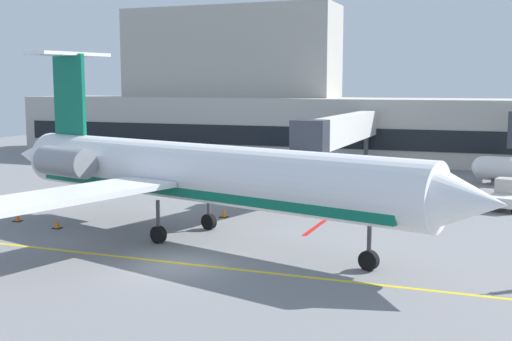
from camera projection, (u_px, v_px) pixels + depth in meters
The scene contains 10 objects.
ground at pixel (175, 267), 29.71m from camera, with size 120.00×120.00×0.11m.
terminal_building at pixel (279, 105), 75.22m from camera, with size 68.53×11.35×17.34m.
jet_bridge_east at pixel (341, 131), 54.79m from camera, with size 2.40×22.37×5.72m.
regional_jet at pixel (193, 172), 34.72m from camera, with size 31.53×25.13×10.14m.
baggage_tug at pixel (177, 166), 58.84m from camera, with size 4.09×3.91×1.96m.
pushback_tractor at pixel (506, 195), 43.28m from camera, with size 2.64×3.69×1.96m.
belt_loader at pixel (253, 170), 56.03m from camera, with size 3.21×4.04×1.99m.
safety_cone_alpha at pixel (18, 217), 39.34m from camera, with size 0.47×0.47×0.55m.
safety_cone_bravo at pixel (224, 213), 40.53m from camera, with size 0.47×0.47×0.55m.
safety_cone_charlie at pixel (57, 224), 37.40m from camera, with size 0.47×0.47×0.55m.
Camera 1 is at (13.82, -25.64, 8.18)m, focal length 45.83 mm.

